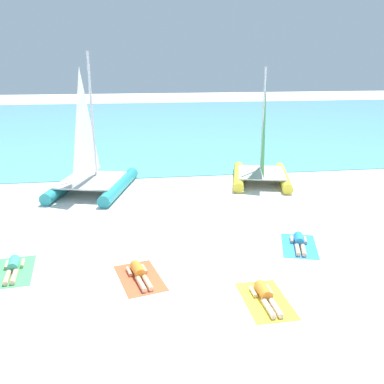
{
  "coord_description": "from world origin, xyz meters",
  "views": [
    {
      "loc": [
        -2.17,
        -9.18,
        5.8
      ],
      "look_at": [
        0.0,
        5.22,
        1.2
      ],
      "focal_mm": 39.01,
      "sensor_mm": 36.0,
      "label": 1
    }
  ],
  "objects": [
    {
      "name": "towel_center_left",
      "position": [
        -2.07,
        1.29,
        0.01
      ],
      "size": [
        1.51,
        2.1,
        0.01
      ],
      "primitive_type": "cube",
      "rotation": [
        0.0,
        0.0,
        0.23
      ],
      "color": "#EA5933",
      "rests_on": "ground"
    },
    {
      "name": "ground_plane",
      "position": [
        0.0,
        10.0,
        0.0
      ],
      "size": [
        120.0,
        120.0,
        0.0
      ],
      "primitive_type": "plane",
      "color": "white"
    },
    {
      "name": "sunbather_leftmost",
      "position": [
        -5.67,
        2.27,
        0.13
      ],
      "size": [
        0.59,
        1.57,
        0.3
      ],
      "rotation": [
        0.0,
        0.0,
        0.11
      ],
      "color": "#3FB28C",
      "rests_on": "towel_leftmost"
    },
    {
      "name": "ocean_water",
      "position": [
        0.0,
        31.6,
        0.03
      ],
      "size": [
        120.0,
        40.0,
        0.05
      ],
      "primitive_type": "cube",
      "color": "#5BB2C1",
      "rests_on": "ground"
    },
    {
      "name": "towel_rightmost",
      "position": [
        3.16,
        2.64,
        0.01
      ],
      "size": [
        1.63,
        2.15,
        0.01
      ],
      "primitive_type": "cube",
      "rotation": [
        0.0,
        0.0,
        -0.31
      ],
      "color": "#338CD8",
      "rests_on": "ground"
    },
    {
      "name": "sunbather_rightmost",
      "position": [
        3.18,
        2.7,
        0.13
      ],
      "size": [
        0.84,
        1.54,
        0.3
      ],
      "rotation": [
        0.0,
        0.0,
        -0.31
      ],
      "color": "#268CCC",
      "rests_on": "towel_rightmost"
    },
    {
      "name": "towel_leftmost",
      "position": [
        -5.66,
        2.2,
        0.01
      ],
      "size": [
        1.3,
        2.01,
        0.01
      ],
      "primitive_type": "cube",
      "rotation": [
        0.0,
        0.0,
        0.11
      ],
      "color": "#4CB266",
      "rests_on": "ground"
    },
    {
      "name": "sunbather_center_right",
      "position": [
        1.05,
        -0.27,
        0.13
      ],
      "size": [
        0.55,
        1.56,
        0.3
      ],
      "rotation": [
        0.0,
        0.0,
        0.02
      ],
      "color": "orange",
      "rests_on": "towel_center_right"
    },
    {
      "name": "sunbather_center_left",
      "position": [
        -2.08,
        1.36,
        0.13
      ],
      "size": [
        0.74,
        1.56,
        0.3
      ],
      "rotation": [
        0.0,
        0.0,
        0.23
      ],
      "color": "orange",
      "rests_on": "towel_center_left"
    },
    {
      "name": "sailboat_teal",
      "position": [
        -3.98,
        9.73,
        0.93
      ],
      "size": [
        4.18,
        5.39,
        6.21
      ],
      "rotation": [
        0.0,
        0.0,
        -0.27
      ],
      "color": "teal",
      "rests_on": "ground"
    },
    {
      "name": "towel_center_right",
      "position": [
        1.05,
        -0.34,
        0.01
      ],
      "size": [
        1.14,
        1.92,
        0.01
      ],
      "primitive_type": "cube",
      "rotation": [
        0.0,
        0.0,
        0.02
      ],
      "color": "yellow",
      "rests_on": "ground"
    },
    {
      "name": "sailboat_yellow",
      "position": [
        4.21,
        10.07,
        0.82
      ],
      "size": [
        3.68,
        4.78,
        5.52
      ],
      "rotation": [
        0.0,
        0.0,
        -0.26
      ],
      "color": "yellow",
      "rests_on": "ground"
    }
  ]
}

